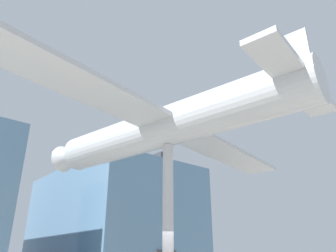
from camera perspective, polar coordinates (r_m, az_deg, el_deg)
name	(u,v)px	position (r m, az deg, el deg)	size (l,w,h in m)	color
glass_pavilion_right	(111,225)	(31.06, -9.83, -16.69)	(10.00, 15.27, 9.68)	slate
support_pylon_central	(168,220)	(12.62, 0.00, -15.99)	(0.41, 0.41, 5.86)	#B7B7BC
suspended_airplane	(163,127)	(13.74, -0.81, -0.21)	(18.57, 13.99, 2.80)	#B2B7BC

